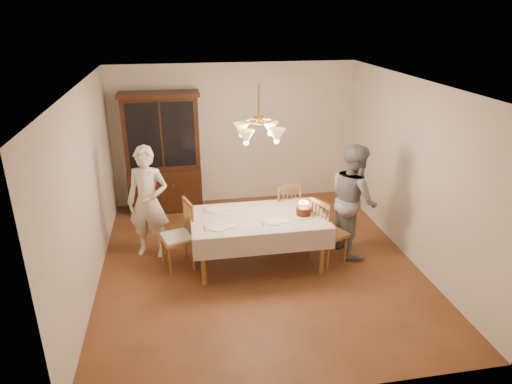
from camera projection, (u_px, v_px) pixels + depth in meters
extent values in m
plane|color=brown|center=(258.00, 263.00, 6.71)|extent=(5.00, 5.00, 0.00)
plane|color=white|center=(259.00, 84.00, 5.74)|extent=(5.00, 5.00, 0.00)
plane|color=beige|center=(234.00, 134.00, 8.51)|extent=(4.50, 0.00, 4.50)
plane|color=beige|center=(310.00, 280.00, 3.94)|extent=(4.50, 0.00, 4.50)
plane|color=beige|center=(87.00, 191.00, 5.86)|extent=(0.00, 5.00, 5.00)
plane|color=beige|center=(411.00, 171.00, 6.59)|extent=(0.00, 5.00, 5.00)
cube|color=brown|center=(258.00, 218.00, 6.44)|extent=(1.80, 1.00, 0.04)
cube|color=beige|center=(258.00, 217.00, 6.43)|extent=(1.90, 1.10, 0.01)
cylinder|color=brown|center=(204.00, 262.00, 6.06)|extent=(0.07, 0.07, 0.71)
cylinder|color=brown|center=(322.00, 251.00, 6.33)|extent=(0.07, 0.07, 0.71)
cylinder|color=brown|center=(200.00, 233.00, 6.83)|extent=(0.07, 0.07, 0.71)
cylinder|color=brown|center=(305.00, 225.00, 7.10)|extent=(0.07, 0.07, 0.71)
cube|color=black|center=(166.00, 189.00, 8.38)|extent=(1.30, 0.50, 0.80)
cube|color=black|center=(162.00, 132.00, 8.04)|extent=(1.30, 0.40, 1.30)
cube|color=black|center=(161.00, 135.00, 7.85)|extent=(1.14, 0.01, 1.14)
cube|color=black|center=(158.00, 94.00, 7.74)|extent=(1.38, 0.54, 0.06)
cube|color=brown|center=(283.00, 213.00, 7.28)|extent=(0.54, 0.53, 0.05)
cube|color=brown|center=(290.00, 186.00, 6.93)|extent=(0.39, 0.15, 0.06)
cylinder|color=brown|center=(287.00, 220.00, 7.58)|extent=(0.04, 0.04, 0.43)
cylinder|color=brown|center=(268.00, 224.00, 7.43)|extent=(0.04, 0.04, 0.43)
cylinder|color=brown|center=(298.00, 228.00, 7.30)|extent=(0.04, 0.04, 0.43)
cylinder|color=brown|center=(278.00, 233.00, 7.15)|extent=(0.04, 0.04, 0.43)
cube|color=brown|center=(177.00, 239.00, 6.46)|extent=(0.53, 0.54, 0.05)
cube|color=brown|center=(188.00, 203.00, 6.35)|extent=(0.15, 0.39, 0.06)
cylinder|color=brown|center=(163.00, 250.00, 6.63)|extent=(0.04, 0.04, 0.43)
cylinder|color=brown|center=(170.00, 262.00, 6.33)|extent=(0.04, 0.04, 0.43)
cylinder|color=brown|center=(185.00, 245.00, 6.77)|extent=(0.04, 0.04, 0.43)
cylinder|color=brown|center=(193.00, 256.00, 6.47)|extent=(0.04, 0.04, 0.43)
cube|color=beige|center=(177.00, 237.00, 6.45)|extent=(0.48, 0.49, 0.03)
cube|color=brown|center=(329.00, 233.00, 6.62)|extent=(0.56, 0.57, 0.05)
cube|color=brown|center=(321.00, 203.00, 6.33)|extent=(0.19, 0.38, 0.06)
cylinder|color=brown|center=(345.00, 249.00, 6.65)|extent=(0.04, 0.04, 0.43)
cylinder|color=brown|center=(329.00, 240.00, 6.93)|extent=(0.04, 0.04, 0.43)
cylinder|color=brown|center=(328.00, 256.00, 6.48)|extent=(0.04, 0.04, 0.43)
cylinder|color=brown|center=(312.00, 246.00, 6.76)|extent=(0.04, 0.04, 0.43)
imported|color=white|center=(148.00, 202.00, 6.67)|extent=(0.71, 0.57, 1.70)
imported|color=slate|center=(353.00, 199.00, 6.78)|extent=(0.68, 0.85, 1.69)
cylinder|color=white|center=(303.00, 215.00, 6.46)|extent=(0.30, 0.30, 0.01)
cylinder|color=#3C180D|center=(303.00, 211.00, 6.44)|extent=(0.21, 0.21, 0.11)
cylinder|color=#598CD8|center=(308.00, 205.00, 6.41)|extent=(0.01, 0.01, 0.07)
sphere|color=#FFB23F|center=(308.00, 202.00, 6.40)|extent=(0.01, 0.01, 0.01)
cylinder|color=pink|center=(307.00, 204.00, 6.43)|extent=(0.01, 0.01, 0.07)
sphere|color=#FFB23F|center=(307.00, 201.00, 6.42)|extent=(0.01, 0.01, 0.01)
cylinder|color=#EACC66|center=(306.00, 203.00, 6.45)|extent=(0.01, 0.01, 0.07)
sphere|color=#FFB23F|center=(306.00, 201.00, 6.43)|extent=(0.01, 0.01, 0.01)
cylinder|color=#598CD8|center=(304.00, 203.00, 6.46)|extent=(0.01, 0.01, 0.07)
sphere|color=#FFB23F|center=(304.00, 201.00, 6.44)|extent=(0.01, 0.01, 0.01)
cylinder|color=pink|center=(302.00, 203.00, 6.46)|extent=(0.01, 0.01, 0.07)
sphere|color=#FFB23F|center=(303.00, 201.00, 6.44)|extent=(0.01, 0.01, 0.01)
cylinder|color=#EACC66|center=(301.00, 203.00, 6.45)|extent=(0.01, 0.01, 0.07)
sphere|color=#FFB23F|center=(301.00, 201.00, 6.44)|extent=(0.01, 0.01, 0.01)
cylinder|color=#598CD8|center=(300.00, 204.00, 6.43)|extent=(0.01, 0.01, 0.07)
sphere|color=#FFB23F|center=(300.00, 201.00, 6.42)|extent=(0.01, 0.01, 0.01)
cylinder|color=pink|center=(299.00, 204.00, 6.41)|extent=(0.01, 0.01, 0.07)
sphere|color=#FFB23F|center=(299.00, 202.00, 6.40)|extent=(0.01, 0.01, 0.01)
cylinder|color=#EACC66|center=(299.00, 205.00, 6.39)|extent=(0.01, 0.01, 0.07)
sphere|color=#FFB23F|center=(299.00, 203.00, 6.38)|extent=(0.01, 0.01, 0.01)
cylinder|color=#598CD8|center=(300.00, 206.00, 6.37)|extent=(0.01, 0.01, 0.07)
sphere|color=#FFB23F|center=(300.00, 203.00, 6.36)|extent=(0.01, 0.01, 0.01)
cylinder|color=pink|center=(301.00, 206.00, 6.35)|extent=(0.01, 0.01, 0.07)
sphere|color=#FFB23F|center=(302.00, 204.00, 6.34)|extent=(0.01, 0.01, 0.01)
cylinder|color=#EACC66|center=(303.00, 207.00, 6.34)|extent=(0.01, 0.01, 0.07)
sphere|color=#FFB23F|center=(303.00, 204.00, 6.33)|extent=(0.01, 0.01, 0.01)
cylinder|color=#598CD8|center=(305.00, 207.00, 6.34)|extent=(0.01, 0.01, 0.07)
sphere|color=#FFB23F|center=(305.00, 204.00, 6.33)|extent=(0.01, 0.01, 0.01)
cylinder|color=pink|center=(306.00, 206.00, 6.35)|extent=(0.01, 0.01, 0.07)
sphere|color=#FFB23F|center=(307.00, 204.00, 6.34)|extent=(0.01, 0.01, 0.01)
cylinder|color=#EACC66|center=(308.00, 206.00, 6.37)|extent=(0.01, 0.01, 0.07)
sphere|color=#FFB23F|center=(308.00, 203.00, 6.35)|extent=(0.01, 0.01, 0.01)
cylinder|color=#598CD8|center=(308.00, 205.00, 6.39)|extent=(0.01, 0.01, 0.07)
sphere|color=#FFB23F|center=(308.00, 203.00, 6.37)|extent=(0.01, 0.01, 0.01)
cylinder|color=white|center=(218.00, 227.00, 6.10)|extent=(0.27, 0.27, 0.02)
cube|color=silver|center=(205.00, 228.00, 6.07)|extent=(0.01, 0.16, 0.01)
cube|color=beige|center=(231.00, 226.00, 6.13)|extent=(0.10, 0.10, 0.01)
cylinder|color=white|center=(274.00, 222.00, 6.25)|extent=(0.23, 0.23, 0.02)
cube|color=silver|center=(263.00, 223.00, 6.23)|extent=(0.01, 0.16, 0.01)
cube|color=beige|center=(285.00, 221.00, 6.28)|extent=(0.10, 0.10, 0.01)
cylinder|color=white|center=(216.00, 210.00, 6.63)|extent=(0.25, 0.25, 0.02)
cube|color=silver|center=(204.00, 211.00, 6.60)|extent=(0.01, 0.16, 0.01)
cube|color=beige|center=(228.00, 209.00, 6.66)|extent=(0.10, 0.10, 0.01)
cylinder|color=#BF8C3F|center=(259.00, 100.00, 5.81)|extent=(0.02, 0.02, 0.40)
cylinder|color=#BF8C3F|center=(259.00, 119.00, 5.91)|extent=(0.12, 0.12, 0.10)
cone|color=#D8994C|center=(270.00, 128.00, 6.19)|extent=(0.22, 0.22, 0.18)
sphere|color=#FFD899|center=(270.00, 133.00, 6.21)|extent=(0.07, 0.07, 0.07)
cone|color=#D8994C|center=(242.00, 130.00, 6.12)|extent=(0.22, 0.22, 0.18)
sphere|color=#FFD899|center=(242.00, 135.00, 6.15)|extent=(0.07, 0.07, 0.07)
cone|color=#D8994C|center=(246.00, 137.00, 5.76)|extent=(0.22, 0.22, 0.18)
sphere|color=#FFD899|center=(246.00, 143.00, 5.79)|extent=(0.07, 0.07, 0.07)
cone|color=#D8994C|center=(277.00, 136.00, 5.83)|extent=(0.22, 0.22, 0.18)
sphere|color=#FFD899|center=(277.00, 141.00, 5.85)|extent=(0.07, 0.07, 0.07)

